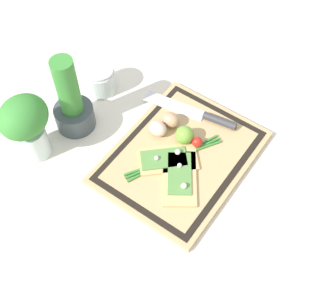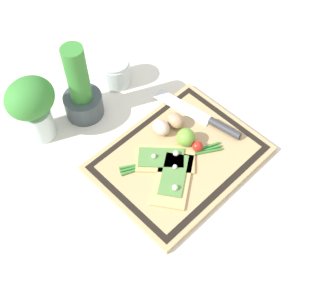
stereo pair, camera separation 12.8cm
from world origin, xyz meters
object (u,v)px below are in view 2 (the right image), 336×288
(egg_brown, at_px, (175,120))
(herb_glass, at_px, (32,105))
(lime, at_px, (186,137))
(pizza_slice_near, at_px, (173,179))
(herb_pot, at_px, (81,92))
(sauce_jar, at_px, (115,73))
(pizza_slice_far, at_px, (165,158))
(egg_pink, at_px, (161,127))
(cherry_tomato_red, at_px, (197,146))
(knife, at_px, (211,121))

(egg_brown, xyz_separation_m, herb_glass, (-0.28, 0.26, 0.08))
(egg_brown, height_order, lime, lime)
(pizza_slice_near, distance_m, egg_brown, 0.18)
(herb_pot, distance_m, sauce_jar, 0.16)
(pizza_slice_far, relative_size, egg_brown, 3.24)
(egg_pink, bearing_deg, herb_pot, 113.68)
(lime, bearing_deg, cherry_tomato_red, -80.09)
(egg_pink, height_order, herb_pot, herb_pot)
(lime, xyz_separation_m, herb_glass, (-0.26, 0.33, 0.08))
(egg_pink, xyz_separation_m, herb_pot, (-0.10, 0.22, 0.05))
(pizza_slice_far, xyz_separation_m, herb_pot, (-0.04, 0.30, 0.06))
(pizza_slice_far, relative_size, herb_pot, 0.70)
(herb_glass, bearing_deg, sauce_jar, 0.39)
(egg_pink, distance_m, cherry_tomato_red, 0.12)
(pizza_slice_far, bearing_deg, pizza_slice_near, -115.70)
(lime, xyz_separation_m, sauce_jar, (0.03, 0.33, -0.01))
(egg_pink, bearing_deg, pizza_slice_near, -123.15)
(egg_pink, bearing_deg, cherry_tomato_red, -75.87)
(herb_pot, bearing_deg, lime, -68.14)
(lime, distance_m, herb_glass, 0.42)
(knife, bearing_deg, herb_glass, 137.63)
(pizza_slice_far, bearing_deg, egg_brown, 30.91)
(pizza_slice_far, bearing_deg, cherry_tomato_red, -24.46)
(cherry_tomato_red, distance_m, herb_glass, 0.46)
(lime, relative_size, cherry_tomato_red, 1.74)
(pizza_slice_near, relative_size, sauce_jar, 2.03)
(sauce_jar, bearing_deg, pizza_slice_near, -109.64)
(egg_brown, relative_size, cherry_tomato_red, 1.82)
(pizza_slice_near, xyz_separation_m, lime, (0.11, 0.06, 0.02))
(pizza_slice_far, height_order, herb_glass, herb_glass)
(pizza_slice_far, relative_size, sauce_jar, 1.89)
(egg_pink, relative_size, herb_glass, 0.26)
(pizza_slice_near, relative_size, herb_glass, 0.90)
(cherry_tomato_red, height_order, sauce_jar, sauce_jar)
(sauce_jar, bearing_deg, herb_pot, -168.97)
(cherry_tomato_red, bearing_deg, herb_pot, 110.59)
(knife, xyz_separation_m, cherry_tomato_red, (-0.10, -0.04, 0.01))
(pizza_slice_near, distance_m, pizza_slice_far, 0.07)
(cherry_tomato_red, bearing_deg, lime, 99.91)
(egg_pink, height_order, lime, lime)
(knife, bearing_deg, lime, 178.56)
(egg_pink, bearing_deg, egg_brown, -13.19)
(egg_brown, bearing_deg, egg_pink, 166.81)
(pizza_slice_far, height_order, egg_pink, egg_pink)
(pizza_slice_far, distance_m, herb_glass, 0.38)
(pizza_slice_far, xyz_separation_m, egg_pink, (0.06, 0.07, 0.02))
(herb_pot, bearing_deg, cherry_tomato_red, -69.41)
(pizza_slice_far, relative_size, cherry_tomato_red, 5.90)
(lime, xyz_separation_m, herb_pot, (-0.12, 0.30, 0.04))
(egg_brown, height_order, cherry_tomato_red, egg_brown)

